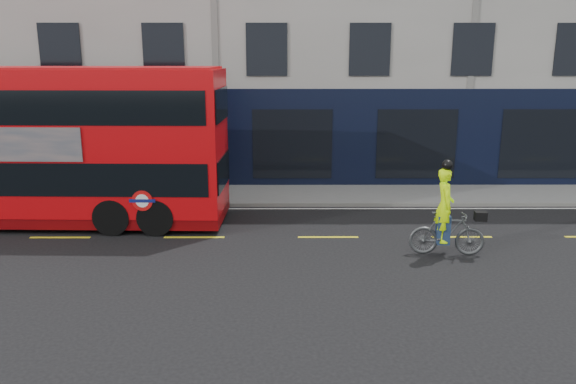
{
  "coord_description": "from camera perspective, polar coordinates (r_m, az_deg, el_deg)",
  "views": [
    {
      "loc": [
        2.74,
        -14.44,
        5.29
      ],
      "look_at": [
        2.8,
        1.33,
        1.44
      ],
      "focal_mm": 35.0,
      "sensor_mm": 36.0,
      "label": 1
    }
  ],
  "objects": [
    {
      "name": "lane_dashes",
      "position": [
        17.02,
        -9.5,
        -4.56
      ],
      "size": [
        58.0,
        0.12,
        0.01
      ],
      "primitive_type": null,
      "color": "yellow",
      "rests_on": "ground"
    },
    {
      "name": "building_terrace",
      "position": [
        27.61,
        -6.23,
        18.23
      ],
      "size": [
        50.0,
        10.07,
        15.0
      ],
      "color": "#A7A49E",
      "rests_on": "ground"
    },
    {
      "name": "pavement",
      "position": [
        21.76,
        -7.45,
        -0.29
      ],
      "size": [
        60.0,
        3.0,
        0.12
      ],
      "primitive_type": "cube",
      "color": "gray",
      "rests_on": "ground"
    },
    {
      "name": "bus",
      "position": [
        19.5,
        -24.65,
        4.36
      ],
      "size": [
        12.34,
        3.13,
        4.95
      ],
      "rotation": [
        0.0,
        0.0,
        -0.03
      ],
      "color": "red",
      "rests_on": "ground"
    },
    {
      "name": "cyclist",
      "position": [
        15.7,
        15.78,
        -3.11
      ],
      "size": [
        2.06,
        0.77,
        2.63
      ],
      "rotation": [
        0.0,
        0.0,
        -0.09
      ],
      "color": "#474B4D",
      "rests_on": "ground"
    },
    {
      "name": "road_edge_line",
      "position": [
        20.05,
        -8.07,
        -1.69
      ],
      "size": [
        58.0,
        0.1,
        0.01
      ],
      "primitive_type": "cube",
      "color": "silver",
      "rests_on": "ground"
    },
    {
      "name": "kerb",
      "position": [
        20.32,
        -7.97,
        -1.3
      ],
      "size": [
        60.0,
        0.12,
        0.13
      ],
      "primitive_type": "cube",
      "color": "slate",
      "rests_on": "ground"
    },
    {
      "name": "ground",
      "position": [
        15.63,
        -10.37,
        -6.29
      ],
      "size": [
        120.0,
        120.0,
        0.0
      ],
      "primitive_type": "plane",
      "color": "black",
      "rests_on": "ground"
    }
  ]
}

